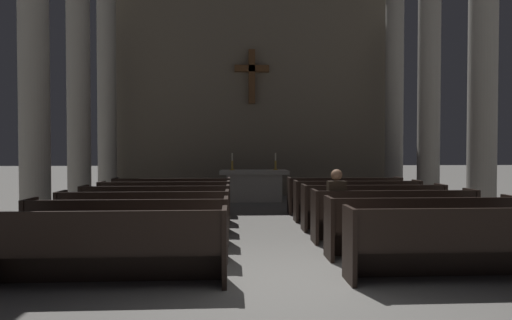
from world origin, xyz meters
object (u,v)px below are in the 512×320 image
object	(u,v)px
pew_left_row_1	(106,248)
pew_left_row_6	(172,196)
pew_right_row_5	(357,201)
pew_right_row_6	(344,195)
column_right_fourth	(394,92)
candlestick_left	(232,165)
pew_left_row_3	(145,218)
lone_worshipper	(335,204)
pew_right_row_4	(373,207)
column_left_second	(34,55)
pew_left_row_2	(129,230)
pew_left_row_5	(165,202)
column_left_third	(78,77)
pew_right_row_2	(422,227)
pew_right_row_3	(394,216)
altar	(254,185)
column_right_second	(483,61)
column_right_third	(429,80)
column_left_fourth	(107,90)
candlestick_right	(276,165)
pew_left_row_4	(156,209)
pew_right_row_1	(462,243)

from	to	relation	value
pew_left_row_1	pew_left_row_6	bearing A→B (deg)	90.00
pew_right_row_5	pew_right_row_6	world-z (taller)	same
column_right_fourth	candlestick_left	world-z (taller)	column_right_fourth
pew_left_row_3	column_right_fourth	xyz separation A→B (m)	(7.02, 6.81, 3.14)
column_right_fourth	lone_worshipper	size ratio (longest dim) A/B	5.62
pew_right_row_5	column_right_fourth	distance (m)	6.08
pew_left_row_6	pew_right_row_4	xyz separation A→B (m)	(4.44, -2.30, 0.00)
pew_right_row_6	candlestick_left	xyz separation A→B (m)	(-2.92, 2.83, 0.70)
pew_left_row_1	pew_right_row_6	xyz separation A→B (m)	(4.44, 5.75, 0.00)
column_left_second	pew_left_row_2	bearing A→B (deg)	-47.08
pew_left_row_2	pew_right_row_4	size ratio (longest dim) A/B	1.00
pew_left_row_5	column_left_third	size ratio (longest dim) A/B	0.40
pew_right_row_2	lone_worshipper	bearing A→B (deg)	131.73
pew_right_row_3	altar	world-z (taller)	altar
column_right_second	column_right_third	bearing A→B (deg)	90.00
pew_right_row_6	column_left_third	distance (m)	7.73
column_left_fourth	lone_worshipper	world-z (taller)	column_left_fourth
pew_left_row_1	pew_right_row_2	bearing A→B (deg)	14.52
pew_left_row_2	pew_right_row_6	xyz separation A→B (m)	(4.44, 4.60, 0.00)
pew_left_row_3	candlestick_left	xyz separation A→B (m)	(1.52, 6.28, 0.70)
altar	pew_right_row_5	bearing A→B (deg)	-60.86
pew_left_row_3	column_right_second	world-z (taller)	column_right_second
pew_left_row_1	candlestick_right	bearing A→B (deg)	71.21
pew_right_row_3	column_right_fourth	bearing A→B (deg)	69.24
candlestick_right	pew_left_row_5	bearing A→B (deg)	-126.25
pew_left_row_1	candlestick_left	world-z (taller)	candlestick_left
pew_left_row_2	column_left_second	world-z (taller)	column_left_second
column_right_fourth	pew_left_row_5	bearing A→B (deg)	-147.27
pew_right_row_4	pew_right_row_5	distance (m)	1.15
column_right_third	pew_left_row_3	bearing A→B (deg)	-148.99
column_right_third	column_left_fourth	bearing A→B (deg)	164.89
pew_right_row_6	pew_right_row_5	bearing A→B (deg)	-90.00
column_right_third	pew_right_row_6	bearing A→B (deg)	-163.37
pew_left_row_3	pew_right_row_6	world-z (taller)	same
pew_left_row_3	column_left_third	distance (m)	5.86
pew_right_row_5	column_right_fourth	world-z (taller)	column_right_fourth
column_right_fourth	pew_left_row_4	bearing A→B (deg)	-141.11
pew_right_row_4	column_left_fourth	size ratio (longest dim) A/B	0.40
column_left_third	pew_right_row_1	bearing A→B (deg)	-42.88
candlestick_left	pew_right_row_5	bearing A→B (deg)	-53.75
pew_right_row_1	lone_worshipper	size ratio (longest dim) A/B	2.22
pew_left_row_6	pew_right_row_3	distance (m)	5.62
pew_right_row_5	column_right_third	xyz separation A→B (m)	(2.58, 1.92, 3.14)
pew_right_row_1	column_left_fourth	xyz separation A→B (m)	(-7.02, 9.11, 3.14)
column_left_second	column_left_fourth	world-z (taller)	same
pew_left_row_1	column_right_fourth	bearing A→B (deg)	52.38
pew_right_row_3	column_left_third	distance (m)	8.77
pew_left_row_4	pew_left_row_5	xyz separation A→B (m)	(0.00, 1.15, 0.00)
pew_right_row_1	pew_right_row_5	xyz separation A→B (m)	(0.00, 4.60, 0.00)
pew_left_row_1	pew_right_row_3	world-z (taller)	same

